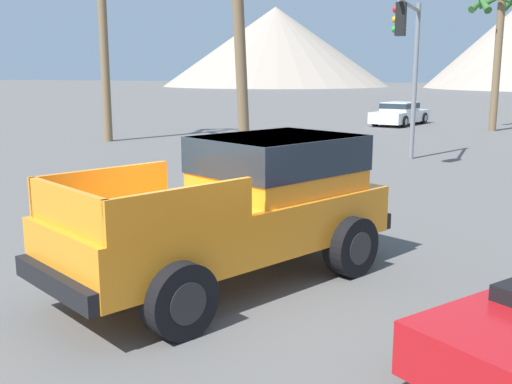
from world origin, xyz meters
The scene contains 6 objects.
ground_plane centered at (0.00, 0.00, 0.00)m, with size 320.00×320.00×0.00m, color #5B5956.
orange_pickup_truck centered at (0.26, 0.47, 1.12)m, with size 3.75×5.45×2.00m.
parked_car_white centered at (-2.16, 26.79, 0.63)m, with size 2.71×4.87×1.25m.
traffic_light_main centered at (0.52, 12.16, 3.57)m, with size 0.38×3.64×5.09m.
palm_tree_tall centered at (-4.53, 11.04, 5.14)m, with size 2.70×2.46×6.90m.
palm_tree_leaning centered at (2.66, 25.06, 5.34)m, with size 2.89×2.82×7.03m.
Camera 1 is at (3.62, -7.03, 2.91)m, focal length 42.00 mm.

